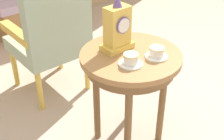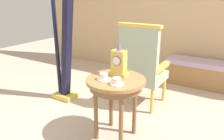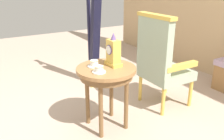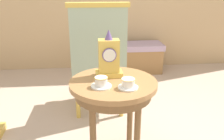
{
  "view_description": "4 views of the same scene",
  "coord_description": "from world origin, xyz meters",
  "px_view_note": "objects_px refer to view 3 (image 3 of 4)",
  "views": [
    {
      "loc": [
        -1.08,
        -1.15,
        1.54
      ],
      "look_at": [
        -0.02,
        0.08,
        0.53
      ],
      "focal_mm": 49.32,
      "sensor_mm": 36.0,
      "label": 1
    },
    {
      "loc": [
        1.06,
        -1.79,
        1.45
      ],
      "look_at": [
        -0.06,
        0.03,
        0.73
      ],
      "focal_mm": 35.0,
      "sensor_mm": 36.0,
      "label": 2
    },
    {
      "loc": [
        1.99,
        -1.15,
        1.49
      ],
      "look_at": [
        -0.01,
        0.06,
        0.61
      ],
      "focal_mm": 38.81,
      "sensor_mm": 36.0,
      "label": 3
    },
    {
      "loc": [
        -0.12,
        -1.54,
        1.3
      ],
      "look_at": [
        0.03,
        0.11,
        0.7
      ],
      "focal_mm": 38.67,
      "sensor_mm": 36.0,
      "label": 4
    }
  ],
  "objects_px": {
    "mantel_clock": "(113,53)",
    "armchair": "(161,60)",
    "harp": "(94,34)",
    "teacup_left": "(94,64)",
    "teacup_right": "(99,69)",
    "side_table": "(106,76)"
  },
  "relations": [
    {
      "from": "teacup_right",
      "to": "harp",
      "type": "distance_m",
      "value": 1.29
    },
    {
      "from": "teacup_right",
      "to": "harp",
      "type": "bearing_deg",
      "value": 155.07
    },
    {
      "from": "teacup_left",
      "to": "teacup_right",
      "type": "height_order",
      "value": "teacup_left"
    },
    {
      "from": "teacup_right",
      "to": "harp",
      "type": "relative_size",
      "value": 0.07
    },
    {
      "from": "mantel_clock",
      "to": "armchair",
      "type": "distance_m",
      "value": 0.72
    },
    {
      "from": "teacup_left",
      "to": "harp",
      "type": "distance_m",
      "value": 1.12
    },
    {
      "from": "mantel_clock",
      "to": "harp",
      "type": "distance_m",
      "value": 1.11
    },
    {
      "from": "armchair",
      "to": "harp",
      "type": "bearing_deg",
      "value": -160.22
    },
    {
      "from": "mantel_clock",
      "to": "armchair",
      "type": "height_order",
      "value": "armchair"
    },
    {
      "from": "mantel_clock",
      "to": "teacup_left",
      "type": "bearing_deg",
      "value": -109.38
    },
    {
      "from": "side_table",
      "to": "harp",
      "type": "xyz_separation_m",
      "value": [
        -1.09,
        0.42,
        0.19
      ]
    },
    {
      "from": "teacup_left",
      "to": "armchair",
      "type": "distance_m",
      "value": 0.88
    },
    {
      "from": "teacup_left",
      "to": "armchair",
      "type": "height_order",
      "value": "armchair"
    },
    {
      "from": "teacup_left",
      "to": "armchair",
      "type": "relative_size",
      "value": 0.12
    },
    {
      "from": "teacup_left",
      "to": "teacup_right",
      "type": "xyz_separation_m",
      "value": [
        0.17,
        -0.04,
        -0.0
      ]
    },
    {
      "from": "armchair",
      "to": "harp",
      "type": "relative_size",
      "value": 0.6
    },
    {
      "from": "teacup_right",
      "to": "side_table",
      "type": "bearing_deg",
      "value": 123.22
    },
    {
      "from": "side_table",
      "to": "harp",
      "type": "bearing_deg",
      "value": 158.96
    },
    {
      "from": "mantel_clock",
      "to": "harp",
      "type": "relative_size",
      "value": 0.18
    },
    {
      "from": "teacup_right",
      "to": "mantel_clock",
      "type": "distance_m",
      "value": 0.27
    },
    {
      "from": "teacup_left",
      "to": "teacup_right",
      "type": "relative_size",
      "value": 1.04
    },
    {
      "from": "teacup_right",
      "to": "teacup_left",
      "type": "bearing_deg",
      "value": 167.86
    }
  ]
}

